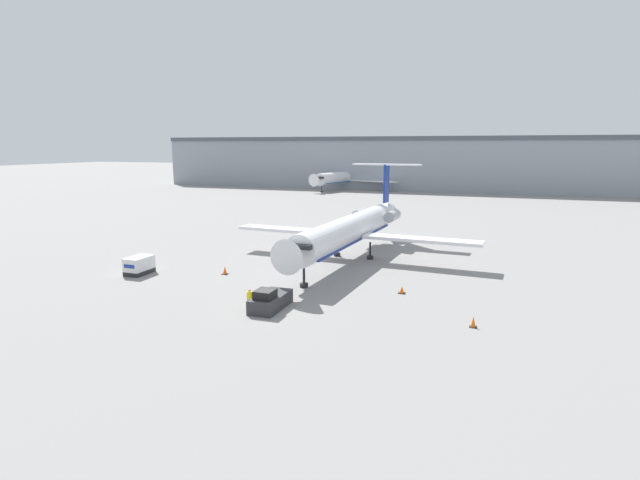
{
  "coord_description": "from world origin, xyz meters",
  "views": [
    {
      "loc": [
        17.11,
        -34.86,
        13.21
      ],
      "look_at": [
        0.0,
        12.68,
        3.63
      ],
      "focal_mm": 28.0,
      "sensor_mm": 36.0,
      "label": 1
    }
  ],
  "objects_px": {
    "pushback_tug": "(270,300)",
    "airplane_parked_far_left": "(347,177)",
    "traffic_cone_left": "(225,270)",
    "traffic_cone_mid": "(473,322)",
    "worker_near_tug": "(250,299)",
    "airplane_main": "(351,229)",
    "luggage_cart": "(139,265)",
    "traffic_cone_right": "(402,290)"
  },
  "relations": [
    {
      "from": "pushback_tug",
      "to": "airplane_parked_far_left",
      "type": "height_order",
      "value": "airplane_parked_far_left"
    },
    {
      "from": "pushback_tug",
      "to": "traffic_cone_left",
      "type": "relative_size",
      "value": 5.6
    },
    {
      "from": "traffic_cone_left",
      "to": "traffic_cone_mid",
      "type": "height_order",
      "value": "traffic_cone_left"
    },
    {
      "from": "pushback_tug",
      "to": "worker_near_tug",
      "type": "distance_m",
      "value": 1.69
    },
    {
      "from": "airplane_parked_far_left",
      "to": "airplane_main",
      "type": "bearing_deg",
      "value": -73.01
    },
    {
      "from": "pushback_tug",
      "to": "traffic_cone_mid",
      "type": "distance_m",
      "value": 16.02
    },
    {
      "from": "luggage_cart",
      "to": "traffic_cone_mid",
      "type": "height_order",
      "value": "luggage_cart"
    },
    {
      "from": "traffic_cone_left",
      "to": "airplane_parked_far_left",
      "type": "distance_m",
      "value": 105.64
    },
    {
      "from": "luggage_cart",
      "to": "worker_near_tug",
      "type": "bearing_deg",
      "value": -21.4
    },
    {
      "from": "pushback_tug",
      "to": "traffic_cone_right",
      "type": "distance_m",
      "value": 12.33
    },
    {
      "from": "airplane_main",
      "to": "traffic_cone_left",
      "type": "height_order",
      "value": "airplane_main"
    },
    {
      "from": "worker_near_tug",
      "to": "luggage_cart",
      "type": "bearing_deg",
      "value": 158.6
    },
    {
      "from": "pushback_tug",
      "to": "airplane_parked_far_left",
      "type": "distance_m",
      "value": 115.88
    },
    {
      "from": "luggage_cart",
      "to": "traffic_cone_right",
      "type": "relative_size",
      "value": 4.59
    },
    {
      "from": "airplane_parked_far_left",
      "to": "traffic_cone_mid",
      "type": "bearing_deg",
      "value": -68.78
    },
    {
      "from": "pushback_tug",
      "to": "worker_near_tug",
      "type": "relative_size",
      "value": 2.64
    },
    {
      "from": "airplane_parked_far_left",
      "to": "traffic_cone_left",
      "type": "bearing_deg",
      "value": -80.17
    },
    {
      "from": "airplane_main",
      "to": "traffic_cone_right",
      "type": "relative_size",
      "value": 49.32
    },
    {
      "from": "traffic_cone_left",
      "to": "traffic_cone_right",
      "type": "xyz_separation_m",
      "value": [
        18.67,
        -0.57,
        -0.08
      ]
    },
    {
      "from": "airplane_main",
      "to": "worker_near_tug",
      "type": "bearing_deg",
      "value": -97.3
    },
    {
      "from": "airplane_main",
      "to": "worker_near_tug",
      "type": "distance_m",
      "value": 20.69
    },
    {
      "from": "pushback_tug",
      "to": "traffic_cone_mid",
      "type": "height_order",
      "value": "pushback_tug"
    },
    {
      "from": "luggage_cart",
      "to": "pushback_tug",
      "type": "bearing_deg",
      "value": -17.58
    },
    {
      "from": "traffic_cone_right",
      "to": "airplane_parked_far_left",
      "type": "bearing_deg",
      "value": 109.33
    },
    {
      "from": "worker_near_tug",
      "to": "traffic_cone_mid",
      "type": "distance_m",
      "value": 17.58
    },
    {
      "from": "worker_near_tug",
      "to": "pushback_tug",
      "type": "bearing_deg",
      "value": 26.63
    },
    {
      "from": "luggage_cart",
      "to": "airplane_parked_far_left",
      "type": "xyz_separation_m",
      "value": [
        -9.52,
        106.95,
        2.73
      ]
    },
    {
      "from": "traffic_cone_right",
      "to": "airplane_parked_far_left",
      "type": "distance_m",
      "value": 110.91
    },
    {
      "from": "airplane_main",
      "to": "luggage_cart",
      "type": "height_order",
      "value": "airplane_main"
    },
    {
      "from": "worker_near_tug",
      "to": "traffic_cone_left",
      "type": "xyz_separation_m",
      "value": [
        -7.78,
        9.29,
        -0.52
      ]
    },
    {
      "from": "pushback_tug",
      "to": "worker_near_tug",
      "type": "xyz_separation_m",
      "value": [
        -1.5,
        -0.75,
        0.22
      ]
    },
    {
      "from": "traffic_cone_mid",
      "to": "airplane_parked_far_left",
      "type": "relative_size",
      "value": 0.02
    },
    {
      "from": "traffic_cone_right",
      "to": "airplane_parked_far_left",
      "type": "relative_size",
      "value": 0.02
    },
    {
      "from": "luggage_cart",
      "to": "traffic_cone_right",
      "type": "distance_m",
      "value": 27.28
    },
    {
      "from": "luggage_cart",
      "to": "traffic_cone_mid",
      "type": "xyz_separation_m",
      "value": [
        33.74,
        -4.45,
        -0.53
      ]
    },
    {
      "from": "luggage_cart",
      "to": "airplane_parked_far_left",
      "type": "bearing_deg",
      "value": 95.09
    },
    {
      "from": "luggage_cart",
      "to": "traffic_cone_mid",
      "type": "distance_m",
      "value": 34.04
    },
    {
      "from": "traffic_cone_left",
      "to": "airplane_parked_far_left",
      "type": "height_order",
      "value": "airplane_parked_far_left"
    },
    {
      "from": "airplane_main",
      "to": "worker_near_tug",
      "type": "relative_size",
      "value": 18.47
    },
    {
      "from": "pushback_tug",
      "to": "traffic_cone_left",
      "type": "distance_m",
      "value": 12.61
    },
    {
      "from": "pushback_tug",
      "to": "luggage_cart",
      "type": "xyz_separation_m",
      "value": [
        -17.77,
        5.63,
        0.22
      ]
    },
    {
      "from": "traffic_cone_left",
      "to": "traffic_cone_right",
      "type": "height_order",
      "value": "traffic_cone_left"
    }
  ]
}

